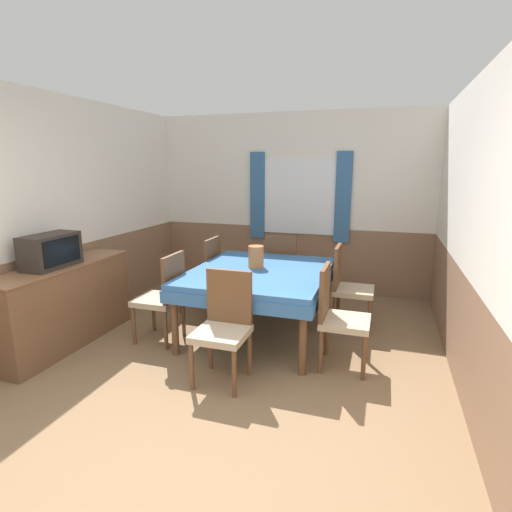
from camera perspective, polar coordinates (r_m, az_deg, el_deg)
The scene contains 14 objects.
ground_plane at distance 2.80m, azimuth -18.68°, elevation -29.28°, with size 16.00×16.00×0.00m, color #846647.
wall_back at distance 5.99m, azimuth 5.03°, elevation 7.53°, with size 4.43×0.10×2.60m.
wall_left at distance 5.05m, azimuth -24.44°, elevation 5.41°, with size 0.05×4.58×2.60m.
wall_right at distance 3.81m, azimuth 28.34°, elevation 2.99°, with size 0.05×4.58×2.60m.
dining_table at distance 4.38m, azimuth 0.53°, elevation -3.23°, with size 1.47×1.70×0.74m.
chair_head_window at distance 5.36m, azimuth 3.82°, elevation -1.62°, with size 0.44×0.44×0.96m.
chair_left_near at distance 4.34m, azimuth -13.04°, elevation -5.39°, with size 0.44×0.44×0.96m.
chair_right_far at distance 4.72m, azimuth 12.98°, elevation -3.95°, with size 0.44×0.44×0.96m.
chair_left_far at distance 5.18m, azimuth -7.45°, elevation -2.23°, with size 0.44×0.44×0.96m.
chair_right_near at distance 3.78m, azimuth 11.59°, elevation -8.09°, with size 0.44×0.44×0.96m.
chair_head_near at distance 3.51m, azimuth -4.58°, elevation -9.54°, with size 0.44×0.44×0.96m.
sideboard at distance 4.64m, azimuth -25.79°, elevation -6.22°, with size 0.46×1.62×0.86m.
tv at distance 4.41m, azimuth -27.27°, elevation 0.66°, with size 0.29×0.56×0.33m.
vase at distance 4.42m, azimuth -0.00°, elevation -0.10°, with size 0.17×0.17×0.24m.
Camera 1 is at (1.35, -1.62, 1.84)m, focal length 28.00 mm.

